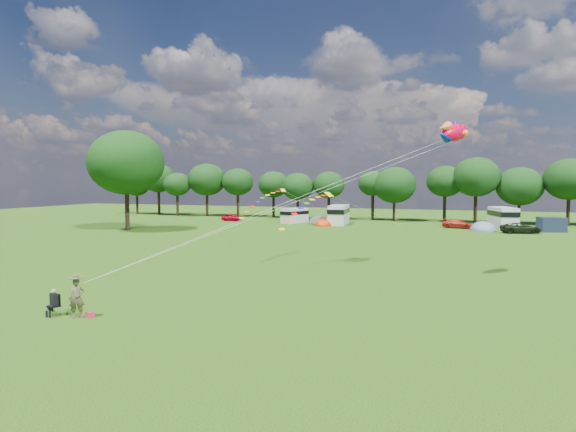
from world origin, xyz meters
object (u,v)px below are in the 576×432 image
(camp_chair, at_px, (54,300))
(kite_flyer, at_px, (77,298))
(car_c, at_px, (458,224))
(campervan_d, at_px, (503,217))
(fish_kite, at_px, (453,133))
(car_d, at_px, (521,228))
(car_a, at_px, (232,217))
(car_b, at_px, (323,220))
(campervan_c, at_px, (339,214))
(tent_greyblue, at_px, (483,231))
(tent_orange, at_px, (323,226))
(campervan_b, at_px, (295,215))
(big_tree, at_px, (126,163))

(camp_chair, bearing_deg, kite_flyer, 18.24)
(car_c, height_order, camp_chair, camp_chair)
(car_c, bearing_deg, campervan_d, -47.54)
(fish_kite, bearing_deg, car_d, 18.41)
(car_a, bearing_deg, camp_chair, -160.75)
(car_b, relative_size, car_d, 0.75)
(car_c, bearing_deg, car_b, 107.06)
(campervan_c, distance_m, tent_greyblue, 20.63)
(tent_orange, relative_size, fish_kite, 0.85)
(kite_flyer, bearing_deg, fish_kite, 6.45)
(camp_chair, xyz_separation_m, fish_kite, (17.99, 16.41, 9.03))
(car_a, relative_size, campervan_d, 0.58)
(car_a, xyz_separation_m, car_c, (35.24, -0.55, 0.02))
(kite_flyer, xyz_separation_m, camp_chair, (-1.36, -0.04, -0.18))
(car_b, bearing_deg, fish_kite, -175.75)
(car_a, height_order, campervan_b, campervan_b)
(car_b, bearing_deg, campervan_c, -92.20)
(big_tree, height_order, kite_flyer, big_tree)
(big_tree, distance_m, car_b, 29.50)
(car_a, bearing_deg, tent_greyblue, -92.96)
(campervan_b, bearing_deg, car_c, -70.59)
(tent_greyblue, height_order, camp_chair, camp_chair)
(campervan_b, distance_m, tent_greyblue, 27.67)
(campervan_d, bearing_deg, campervan_c, 81.19)
(campervan_b, bearing_deg, camp_chair, -153.07)
(tent_greyblue, bearing_deg, tent_orange, -179.28)
(car_b, relative_size, tent_orange, 1.32)
(car_a, bearing_deg, car_d, -94.34)
(tent_greyblue, xyz_separation_m, fish_kite, (-3.58, -33.97, 9.79))
(car_a, height_order, campervan_c, campervan_c)
(campervan_c, relative_size, tent_orange, 2.22)
(fish_kite, bearing_deg, car_a, 75.21)
(tent_orange, relative_size, camp_chair, 2.10)
(big_tree, distance_m, car_a, 21.17)
(car_d, distance_m, kite_flyer, 54.76)
(tent_orange, xyz_separation_m, kite_flyer, (1.63, -50.07, 0.94))
(campervan_b, height_order, tent_orange, campervan_b)
(campervan_b, distance_m, camp_chair, 53.90)
(car_d, relative_size, tent_orange, 1.75)
(campervan_d, bearing_deg, camp_chair, 141.46)
(campervan_b, bearing_deg, car_a, 110.54)
(tent_greyblue, bearing_deg, car_b, 174.26)
(campervan_c, relative_size, tent_greyblue, 1.62)
(car_c, distance_m, car_d, 8.53)
(fish_kite, bearing_deg, car_b, 59.77)
(tent_orange, xyz_separation_m, fish_kite, (18.26, -33.69, 9.79))
(car_d, bearing_deg, tent_greyblue, 57.44)
(tent_orange, bearing_deg, camp_chair, -89.69)
(car_d, distance_m, camp_chair, 55.42)
(campervan_c, relative_size, camp_chair, 4.64)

